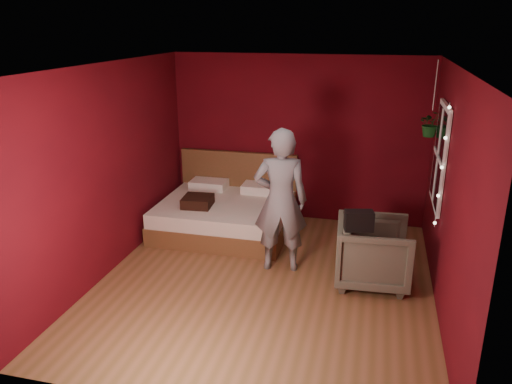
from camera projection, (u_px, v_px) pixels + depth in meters
name	position (u px, v px, depth m)	size (l,w,h in m)	color
floor	(265.00, 281.00, 6.18)	(4.50, 4.50, 0.00)	brown
room_walls	(266.00, 150.00, 5.63)	(4.04, 4.54, 2.62)	#5C0911
window	(440.00, 156.00, 6.07)	(0.05, 0.97, 1.27)	white
fairy_lights	(442.00, 167.00, 5.60)	(0.04, 0.04, 1.45)	silver
bed	(226.00, 212.00, 7.65)	(1.93, 1.64, 1.06)	brown
person	(281.00, 201.00, 6.23)	(0.68, 0.44, 1.86)	slate
armchair	(373.00, 253.00, 6.03)	(0.86, 0.88, 0.80)	#5F5C4B
handbag	(359.00, 221.00, 5.64)	(0.32, 0.16, 0.23)	black
throw_pillow	(198.00, 201.00, 7.30)	(0.41, 0.41, 0.15)	black
hanging_plant	(431.00, 124.00, 6.51)	(0.36, 0.33, 0.99)	silver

